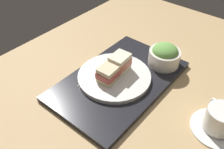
# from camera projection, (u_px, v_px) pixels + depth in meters

# --- Properties ---
(ground_plane) EXTENTS (1.40, 1.00, 0.03)m
(ground_plane) POSITION_uv_depth(u_px,v_px,m) (125.00, 106.00, 0.75)
(ground_plane) COLOR tan
(serving_tray) EXTENTS (0.44, 0.28, 0.02)m
(serving_tray) POSITION_uv_depth(u_px,v_px,m) (119.00, 81.00, 0.80)
(serving_tray) COLOR black
(serving_tray) RESTS_ON ground_plane
(sandwich_plate) EXTENTS (0.24, 0.24, 0.01)m
(sandwich_plate) POSITION_uv_depth(u_px,v_px,m) (114.00, 76.00, 0.79)
(sandwich_plate) COLOR silver
(sandwich_plate) RESTS_ON serving_tray
(sandwich_near) EXTENTS (0.07, 0.06, 0.06)m
(sandwich_near) POSITION_uv_depth(u_px,v_px,m) (120.00, 63.00, 0.79)
(sandwich_near) COLOR #EFE5C1
(sandwich_near) RESTS_ON sandwich_plate
(sandwich_far) EXTENTS (0.07, 0.06, 0.05)m
(sandwich_far) POSITION_uv_depth(u_px,v_px,m) (109.00, 73.00, 0.76)
(sandwich_far) COLOR beige
(sandwich_far) RESTS_ON sandwich_plate
(salad_bowl) EXTENTS (0.11, 0.11, 0.08)m
(salad_bowl) POSITION_uv_depth(u_px,v_px,m) (166.00, 56.00, 0.83)
(salad_bowl) COLOR silver
(salad_bowl) RESTS_ON serving_tray
(coffee_cup) EXTENTS (0.14, 0.14, 0.07)m
(coffee_cup) POSITION_uv_depth(u_px,v_px,m) (219.00, 121.00, 0.65)
(coffee_cup) COLOR white
(coffee_cup) RESTS_ON ground_plane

